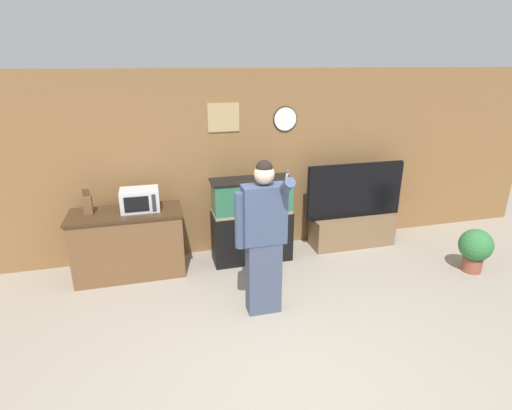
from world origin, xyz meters
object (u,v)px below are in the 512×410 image
at_px(microwave, 140,200).
at_px(potted_plant, 475,248).
at_px(counter_island, 129,243).
at_px(knife_block, 88,204).
at_px(person_standing, 263,237).
at_px(aquarium_on_stand, 252,220).
at_px(tv_on_stand, 353,222).

distance_m(microwave, potted_plant, 4.46).
relative_size(counter_island, knife_block, 4.21).
distance_m(microwave, person_standing, 1.81).
xyz_separation_m(knife_block, potted_plant, (4.89, -1.15, -0.67)).
distance_m(counter_island, microwave, 0.61).
xyz_separation_m(person_standing, potted_plant, (2.98, 0.15, -0.57)).
bearing_deg(microwave, potted_plant, -14.80).
height_order(microwave, aquarium_on_stand, aquarium_on_stand).
height_order(aquarium_on_stand, person_standing, person_standing).
bearing_deg(tv_on_stand, person_standing, -143.70).
relative_size(counter_island, aquarium_on_stand, 1.18).
distance_m(microwave, aquarium_on_stand, 1.52).
bearing_deg(microwave, counter_island, -171.60).
height_order(knife_block, person_standing, person_standing).
bearing_deg(person_standing, microwave, 134.99).
bearing_deg(person_standing, knife_block, 145.75).
height_order(aquarium_on_stand, potted_plant, aquarium_on_stand).
xyz_separation_m(counter_island, potted_plant, (4.45, -1.10, -0.10)).
bearing_deg(knife_block, tv_on_stand, 0.34).
xyz_separation_m(knife_block, person_standing, (1.90, -1.30, -0.10)).
bearing_deg(tv_on_stand, microwave, -179.20).
height_order(counter_island, aquarium_on_stand, aquarium_on_stand).
bearing_deg(microwave, person_standing, -45.01).
bearing_deg(aquarium_on_stand, tv_on_stand, 2.56).
relative_size(tv_on_stand, potted_plant, 2.54).
height_order(counter_island, potted_plant, counter_island).
bearing_deg(aquarium_on_stand, potted_plant, -21.41).
bearing_deg(counter_island, tv_on_stand, 1.25).
relative_size(aquarium_on_stand, person_standing, 0.68).
bearing_deg(knife_block, microwave, -1.89).
xyz_separation_m(counter_island, microwave, (0.19, 0.03, 0.58)).
height_order(knife_block, tv_on_stand, tv_on_stand).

